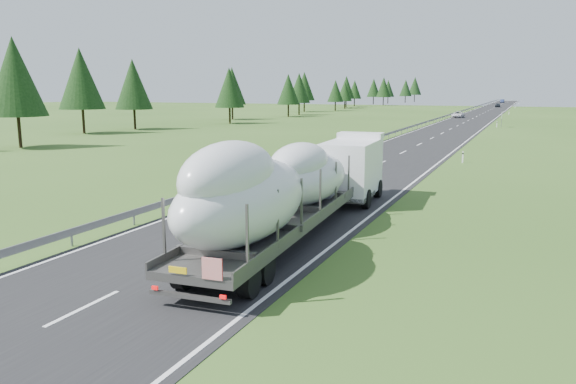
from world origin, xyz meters
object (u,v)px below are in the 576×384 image
at_px(boat_truck, 292,183).
at_px(distant_car_blue, 502,101).
at_px(distant_car_dark, 498,105).
at_px(distant_van, 458,115).
at_px(highway_sign, 502,117).

bearing_deg(boat_truck, distant_car_blue, 90.81).
bearing_deg(distant_car_dark, distant_van, -92.43).
bearing_deg(highway_sign, distant_van, 109.46).
bearing_deg(boat_truck, highway_sign, 86.65).
bearing_deg(distant_car_blue, highway_sign, -87.64).
bearing_deg(highway_sign, boat_truck, -93.35).
xyz_separation_m(distant_car_dark, distant_car_blue, (-1.60, 63.42, 0.10)).
height_order(highway_sign, boat_truck, boat_truck).
relative_size(highway_sign, distant_car_blue, 0.53).
bearing_deg(distant_car_blue, distant_car_dark, -88.91).
xyz_separation_m(highway_sign, boat_truck, (-4.63, -79.16, 0.64)).
relative_size(boat_truck, distant_car_blue, 4.24).
distance_m(highway_sign, distant_car_blue, 172.74).
relative_size(highway_sign, distant_car_dark, 0.63).
xyz_separation_m(distant_van, distant_car_dark, (4.01, 79.11, 0.01)).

